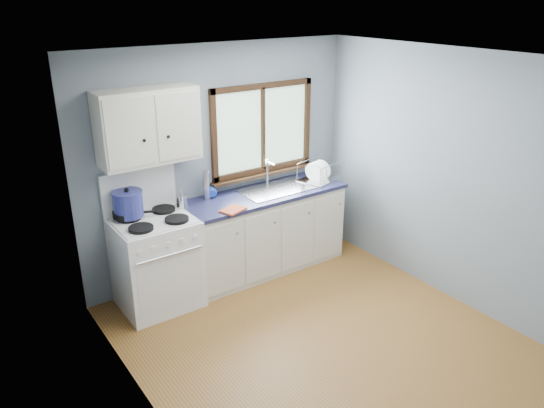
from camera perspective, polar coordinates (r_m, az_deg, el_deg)
floor at (r=5.01m, az=5.63°, el=-14.68°), size 3.20×3.60×0.02m
ceiling at (r=4.05m, az=6.98°, el=15.28°), size 3.20×3.60×0.02m
wall_back at (r=5.77m, az=-5.61°, el=4.50°), size 3.20×0.02×2.50m
wall_front at (r=3.40m, az=26.96°, el=-11.09°), size 3.20×0.02×2.50m
wall_left at (r=3.62m, az=-13.57°, el=-7.07°), size 0.02×3.60×2.50m
wall_right at (r=5.51m, az=19.01°, el=2.54°), size 0.02×3.60×2.50m
gas_range at (r=5.40m, az=-12.34°, el=-5.90°), size 0.76×0.69×1.36m
base_cabinets at (r=6.00m, az=-0.86°, el=-3.32°), size 1.85×0.60×0.88m
countertop at (r=5.80m, az=-0.87°, el=1.05°), size 1.89×0.64×0.04m
sink at (r=5.92m, az=0.56°, el=1.04°), size 0.84×0.46×0.44m
window at (r=5.95m, az=-1.00°, el=7.39°), size 1.36×0.10×1.03m
upper_cabinets at (r=5.11m, az=-13.17°, el=8.15°), size 0.95×0.35×0.70m
skillet at (r=5.27m, az=-15.29°, el=-0.98°), size 0.43×0.36×0.05m
stockpot at (r=5.23m, az=-15.24°, el=0.06°), size 0.37×0.37×0.29m
utensil_crock at (r=5.44m, az=-9.71°, el=0.34°), size 0.13×0.13×0.37m
thermos at (r=5.60m, az=-7.12°, el=2.05°), size 0.10×0.10×0.32m
soap_bottle at (r=5.62m, az=-6.46°, el=1.90°), size 0.14×0.14×0.27m
dish_towel at (r=5.33m, az=-4.21°, el=-0.63°), size 0.28×0.24×0.02m
dish_rack at (r=6.18m, az=5.02°, el=3.11°), size 0.53×0.46×0.23m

